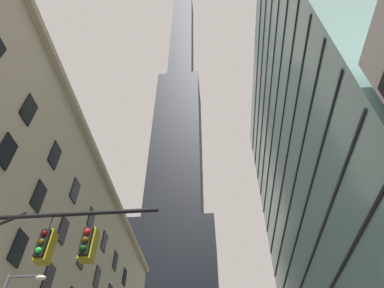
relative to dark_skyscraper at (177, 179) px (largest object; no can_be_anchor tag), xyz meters
name	(u,v)px	position (x,y,z in m)	size (l,w,h in m)	color
station_building	(2,285)	(-7.32, -55.55, -55.42)	(13.78, 56.67, 27.78)	#BCAF93
dark_skyscraper	(177,179)	(0.00, 0.00, 0.00)	(23.41, 23.41, 236.46)	black
glass_office_midrise	(346,170)	(28.93, -51.23, -41.01)	(15.49, 42.38, 56.55)	gray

